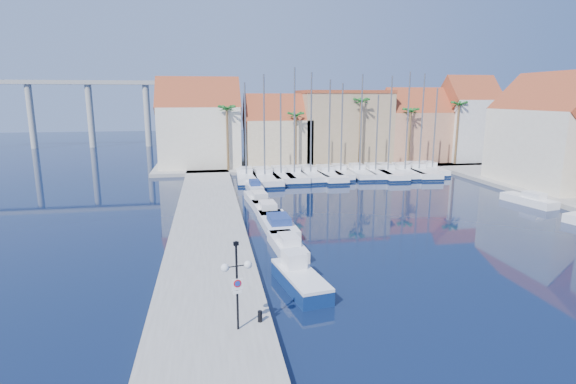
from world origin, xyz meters
TOP-DOWN VIEW (x-y plane):
  - ground at (0.00, 0.00)m, footprint 260.00×260.00m
  - quay_west at (-9.00, 13.50)m, footprint 6.00×77.00m
  - shore_north at (10.00, 48.00)m, footprint 54.00×16.00m
  - lamp_post at (-7.68, -4.38)m, footprint 1.43×0.59m
  - bollard at (-6.60, -3.86)m, footprint 0.22×0.22m
  - fishing_boat at (-3.75, 0.72)m, footprint 2.73×5.72m
  - motorboat_west_0 at (-3.37, 7.03)m, footprint 2.21×5.80m
  - motorboat_west_1 at (-3.23, 12.62)m, footprint 2.66×7.51m
  - motorboat_west_2 at (-3.51, 17.51)m, footprint 2.30×6.43m
  - motorboat_west_3 at (-3.81, 22.07)m, footprint 2.53×6.41m
  - motorboat_west_4 at (-3.55, 28.86)m, footprint 1.83×5.12m
  - motorboat_east_1 at (24.02, 16.99)m, footprint 2.99×6.07m
  - sailboat_0 at (-3.92, 35.80)m, footprint 2.87×9.58m
  - sailboat_1 at (-1.61, 35.14)m, footprint 3.74×12.00m
  - sailboat_2 at (0.69, 35.79)m, footprint 2.77×10.06m
  - sailboat_3 at (2.54, 35.79)m, footprint 2.77×10.08m
  - sailboat_4 at (4.79, 36.02)m, footprint 3.41×10.21m
  - sailboat_5 at (7.22, 35.54)m, footprint 3.09×10.77m
  - sailboat_6 at (9.30, 36.49)m, footprint 2.95×8.97m
  - sailboat_7 at (11.99, 36.42)m, footprint 2.93×9.55m
  - sailboat_8 at (14.28, 36.22)m, footprint 3.23×9.65m
  - sailboat_9 at (15.97, 35.95)m, footprint 3.50×11.18m
  - sailboat_10 at (18.49, 35.88)m, footprint 2.62×9.58m
  - sailboat_11 at (20.76, 36.18)m, footprint 3.85×11.50m
  - sailboat_12 at (23.27, 36.97)m, footprint 2.71×8.44m
  - building_0 at (-10.00, 47.00)m, footprint 12.30×9.00m
  - building_1 at (2.00, 47.00)m, footprint 10.30×8.00m
  - building_2 at (13.00, 48.00)m, footprint 14.20×10.20m
  - building_3 at (25.00, 47.00)m, footprint 10.30×8.00m
  - building_4 at (34.00, 46.00)m, footprint 8.30×8.00m
  - building_6 at (32.00, 24.00)m, footprint 9.00×14.30m
  - palm_0 at (-6.00, 42.00)m, footprint 2.60×2.60m
  - palm_1 at (4.00, 42.00)m, footprint 2.60×2.60m
  - palm_2 at (14.00, 42.00)m, footprint 2.60×2.60m
  - palm_3 at (22.00, 42.00)m, footprint 2.60×2.60m
  - palm_4 at (30.00, 42.00)m, footprint 2.60×2.60m
  - viaduct at (-39.07, 82.00)m, footprint 48.00×2.20m

SIDE VIEW (x-z plane):
  - ground at x=0.00m, z-range 0.00..0.00m
  - quay_west at x=-9.00m, z-range 0.00..0.50m
  - shore_north at x=10.00m, z-range 0.00..0.50m
  - motorboat_west_0 at x=-3.37m, z-range -0.19..1.21m
  - motorboat_west_2 at x=-3.51m, z-range -0.19..1.21m
  - motorboat_west_3 at x=-3.81m, z-range -0.19..1.21m
  - motorboat_west_1 at x=-3.23m, z-range -0.19..1.21m
  - motorboat_west_4 at x=-3.55m, z-range -0.19..1.21m
  - motorboat_east_1 at x=24.02m, z-range -0.19..1.21m
  - sailboat_2 at x=0.69m, z-range -5.15..6.29m
  - sailboat_1 at x=-1.61m, z-range -6.32..7.47m
  - sailboat_8 at x=14.28m, z-range -5.07..6.22m
  - sailboat_5 at x=7.22m, z-range -6.04..7.20m
  - sailboat_9 at x=15.97m, z-range -6.30..7.47m
  - sailboat_11 at x=20.76m, z-range -6.47..7.64m
  - sailboat_0 at x=-3.92m, z-range -5.79..6.99m
  - sailboat_4 at x=4.79m, z-range -6.46..7.67m
  - sailboat_6 at x=9.30m, z-range -5.78..7.01m
  - sailboat_12 at x=23.27m, z-range -5.48..6.71m
  - sailboat_3 at x=2.54m, z-range -6.74..7.97m
  - sailboat_7 at x=11.99m, z-range -6.38..7.61m
  - sailboat_10 at x=18.49m, z-range -6.55..7.79m
  - fishing_boat at x=-3.75m, z-range -0.32..1.60m
  - bollard at x=-6.60m, z-range 0.50..1.05m
  - lamp_post at x=-7.68m, z-range 1.17..5.42m
  - building_1 at x=2.00m, z-range -0.20..10.80m
  - building_3 at x=25.00m, z-range -0.14..11.86m
  - building_2 at x=13.00m, z-range 0.51..12.01m
  - building_6 at x=32.00m, z-range -0.23..13.27m
  - building_0 at x=-10.00m, z-range -0.23..13.27m
  - building_4 at x=34.00m, z-range -0.03..13.97m
  - palm_1 at x=4.00m, z-range 3.56..12.71m
  - palm_3 at x=22.00m, z-range 3.78..13.43m
  - palm_0 at x=-6.00m, z-range 4.00..14.15m
  - palm_4 at x=30.00m, z-range 4.22..14.87m
  - palm_2 at x=14.00m, z-range 4.44..15.59m
  - viaduct at x=-39.07m, z-range 3.02..17.47m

